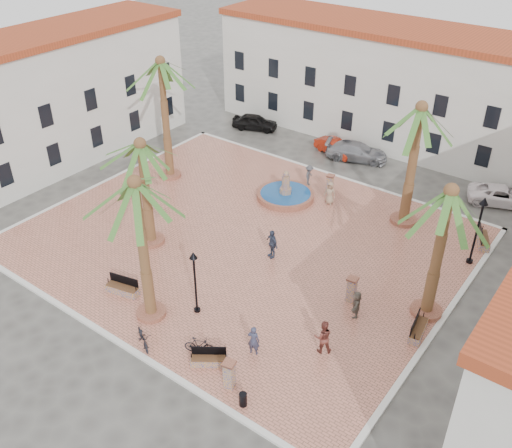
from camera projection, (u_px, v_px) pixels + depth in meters
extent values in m
plane|color=#56544F|center=(243.00, 240.00, 36.25)|extent=(120.00, 120.00, 0.00)
cube|color=tan|center=(243.00, 239.00, 36.21)|extent=(26.00, 22.00, 0.15)
cube|color=silver|center=(331.00, 175.00, 43.65)|extent=(26.30, 0.30, 0.16)
cube|color=silver|center=(110.00, 337.00, 28.77)|extent=(26.30, 0.30, 0.16)
cube|color=silver|center=(441.00, 322.00, 29.68)|extent=(0.30, 22.30, 0.16)
cube|color=silver|center=(106.00, 181.00, 42.74)|extent=(0.30, 22.30, 0.16)
cube|color=silver|center=(390.00, 87.00, 47.35)|extent=(30.00, 7.00, 9.00)
cube|color=#A33B1D|center=(397.00, 28.00, 44.79)|extent=(30.40, 7.40, 0.50)
cube|color=black|center=(240.00, 93.00, 52.83)|extent=(1.00, 0.12, 1.60)
cube|color=black|center=(273.00, 101.00, 50.95)|extent=(1.00, 0.12, 1.60)
cube|color=black|center=(309.00, 111.00, 49.06)|extent=(1.00, 0.12, 1.60)
cube|color=black|center=(347.00, 121.00, 47.18)|extent=(1.00, 0.12, 1.60)
cube|color=black|center=(389.00, 131.00, 45.29)|extent=(1.00, 0.12, 1.60)
cube|color=black|center=(434.00, 143.00, 43.41)|extent=(1.00, 0.12, 1.60)
cube|color=black|center=(483.00, 156.00, 41.53)|extent=(1.00, 0.12, 1.60)
cube|color=black|center=(240.00, 61.00, 51.22)|extent=(1.00, 0.12, 1.60)
cube|color=black|center=(274.00, 68.00, 49.33)|extent=(1.00, 0.12, 1.60)
cube|color=black|center=(310.00, 76.00, 47.45)|extent=(1.00, 0.12, 1.60)
cube|color=black|center=(350.00, 85.00, 45.56)|extent=(1.00, 0.12, 1.60)
cube|color=black|center=(394.00, 95.00, 43.68)|extent=(1.00, 0.12, 1.60)
cube|color=black|center=(441.00, 106.00, 41.79)|extent=(1.00, 0.12, 1.60)
cube|color=black|center=(492.00, 117.00, 39.91)|extent=(1.00, 0.12, 1.60)
cube|color=black|center=(481.00, 398.00, 22.85)|extent=(0.12, 1.00, 1.60)
cube|color=black|center=(508.00, 345.00, 25.36)|extent=(0.12, 1.00, 1.60)
cube|color=black|center=(463.00, 408.00, 18.72)|extent=(0.12, 1.00, 1.60)
cube|color=black|center=(498.00, 343.00, 21.24)|extent=(0.12, 1.00, 1.60)
cube|color=silver|center=(45.00, 105.00, 43.24)|extent=(6.00, 24.00, 9.50)
cube|color=#A33B1D|center=(31.00, 37.00, 40.55)|extent=(6.40, 24.40, 0.50)
cube|color=black|center=(5.00, 175.00, 39.06)|extent=(0.12, 1.00, 1.60)
cube|color=black|center=(54.00, 154.00, 41.77)|extent=(0.12, 1.00, 1.60)
cube|color=black|center=(97.00, 136.00, 44.47)|extent=(0.12, 1.00, 1.60)
cube|color=black|center=(134.00, 121.00, 47.18)|extent=(0.12, 1.00, 1.60)
cube|color=black|center=(168.00, 107.00, 49.88)|extent=(0.12, 1.00, 1.60)
cube|color=black|center=(46.00, 116.00, 40.15)|extent=(0.12, 1.00, 1.60)
cube|color=black|center=(91.00, 100.00, 42.86)|extent=(0.12, 1.00, 1.60)
cube|color=black|center=(130.00, 85.00, 45.56)|extent=(0.12, 1.00, 1.60)
cube|color=black|center=(165.00, 73.00, 48.26)|extent=(0.12, 1.00, 1.60)
cylinder|color=#A45B44|center=(285.00, 195.00, 40.42)|extent=(4.06, 4.06, 0.39)
cylinder|color=#194C8C|center=(286.00, 193.00, 40.33)|extent=(3.58, 3.58, 0.06)
cylinder|color=#8F6F5E|center=(286.00, 193.00, 40.32)|extent=(0.87, 0.87, 0.77)
cylinder|color=#8F6F5E|center=(286.00, 183.00, 39.90)|extent=(0.58, 0.58, 1.16)
sphere|color=#8F6F5E|center=(286.00, 174.00, 39.51)|extent=(0.43, 0.43, 0.43)
cylinder|color=#A45B44|center=(171.00, 174.00, 43.25)|extent=(1.60, 1.60, 0.24)
cylinder|color=brown|center=(166.00, 120.00, 40.88)|extent=(0.52, 0.52, 8.56)
sphere|color=brown|center=(160.00, 61.00, 38.57)|extent=(0.70, 0.70, 0.70)
cylinder|color=#A45B44|center=(151.00, 240.00, 35.78)|extent=(1.66, 1.66, 0.25)
cylinder|color=brown|center=(146.00, 193.00, 33.97)|extent=(0.54, 0.54, 6.48)
sphere|color=brown|center=(140.00, 143.00, 32.23)|extent=(0.73, 0.73, 0.73)
cylinder|color=#A45B44|center=(151.00, 312.00, 30.06)|extent=(1.56, 1.56, 0.23)
cylinder|color=brown|center=(143.00, 251.00, 27.92)|extent=(0.51, 0.51, 7.70)
sphere|color=brown|center=(134.00, 182.00, 25.84)|extent=(0.68, 0.68, 0.68)
cylinder|color=#A45B44|center=(426.00, 310.00, 30.18)|extent=(1.66, 1.66, 0.25)
cylinder|color=brown|center=(438.00, 254.00, 28.19)|extent=(0.54, 0.54, 7.15)
sphere|color=brown|center=(451.00, 190.00, 26.26)|extent=(0.73, 0.73, 0.73)
cylinder|color=#A45B44|center=(403.00, 220.00, 37.79)|extent=(1.75, 1.75, 0.26)
cylinder|color=brown|center=(412.00, 166.00, 35.64)|extent=(0.57, 0.57, 7.73)
sphere|color=brown|center=(422.00, 107.00, 33.56)|extent=(0.77, 0.77, 0.77)
cube|color=#8F6F5E|center=(123.00, 290.00, 31.47)|extent=(2.01, 1.01, 0.43)
cube|color=#56351E|center=(122.00, 287.00, 31.34)|extent=(1.89, 0.94, 0.06)
cube|color=black|center=(124.00, 280.00, 31.37)|extent=(1.78, 0.47, 0.54)
cylinder|color=black|center=(108.00, 281.00, 31.58)|extent=(0.05, 0.05, 0.32)
cylinder|color=black|center=(136.00, 289.00, 30.97)|extent=(0.05, 0.05, 0.32)
cube|color=#8F6F5E|center=(209.00, 361.00, 27.02)|extent=(1.73, 1.45, 0.39)
cube|color=#56351E|center=(209.00, 358.00, 26.90)|extent=(1.62, 1.36, 0.06)
cube|color=black|center=(209.00, 351.00, 26.94)|extent=(1.36, 1.00, 0.48)
cylinder|color=black|center=(191.00, 356.00, 26.85)|extent=(0.05, 0.05, 0.29)
cylinder|color=black|center=(226.00, 356.00, 26.83)|extent=(0.05, 0.05, 0.29)
cube|color=#8F6F5E|center=(418.00, 331.00, 28.74)|extent=(0.85, 1.94, 0.42)
cube|color=#56351E|center=(419.00, 327.00, 28.61)|extent=(0.78, 1.83, 0.06)
cube|color=black|center=(415.00, 322.00, 28.55)|extent=(0.32, 1.76, 0.52)
cylinder|color=black|center=(415.00, 337.00, 27.89)|extent=(0.05, 0.05, 0.31)
cylinder|color=black|center=(424.00, 315.00, 29.20)|extent=(0.05, 0.05, 0.31)
cube|color=#8F6F5E|center=(483.00, 241.00, 35.51)|extent=(1.34, 2.05, 0.44)
cube|color=#56351E|center=(484.00, 238.00, 35.38)|extent=(1.25, 1.93, 0.07)
cube|color=black|center=(481.00, 233.00, 35.26)|extent=(0.80, 1.73, 0.55)
cylinder|color=black|center=(486.00, 244.00, 34.54)|extent=(0.05, 0.05, 0.33)
cylinder|color=black|center=(483.00, 228.00, 36.07)|extent=(0.05, 0.05, 0.33)
cylinder|color=black|center=(197.00, 310.00, 30.30)|extent=(0.34, 0.34, 0.15)
cylinder|color=black|center=(195.00, 284.00, 29.37)|extent=(0.11, 0.11, 3.42)
cone|color=black|center=(193.00, 255.00, 28.37)|extent=(0.42, 0.42, 0.38)
sphere|color=beige|center=(193.00, 257.00, 28.45)|extent=(0.23, 0.23, 0.23)
cylinder|color=black|center=(469.00, 261.00, 33.97)|extent=(0.40, 0.40, 0.18)
cylinder|color=black|center=(476.00, 233.00, 32.90)|extent=(0.13, 0.13, 3.96)
cone|color=black|center=(485.00, 201.00, 31.74)|extent=(0.48, 0.48, 0.44)
sphere|color=beige|center=(484.00, 203.00, 31.83)|extent=(0.26, 0.26, 0.26)
cube|color=#8F6F5E|center=(229.00, 376.00, 25.60)|extent=(0.52, 0.52, 1.42)
cube|color=#A45B44|center=(229.00, 363.00, 25.19)|extent=(0.65, 0.65, 0.11)
cube|color=#8F6F5E|center=(330.00, 185.00, 40.70)|extent=(0.49, 0.49, 1.36)
cube|color=#A45B44|center=(331.00, 176.00, 40.30)|extent=(0.61, 0.61, 0.10)
cube|color=#8F6F5E|center=(352.00, 290.00, 30.69)|extent=(0.47, 0.47, 1.42)
cube|color=#A45B44|center=(353.00, 279.00, 30.27)|extent=(0.58, 0.58, 0.11)
cylinder|color=black|center=(243.00, 399.00, 24.92)|extent=(0.36, 0.36, 0.69)
imported|color=#31354E|center=(254.00, 340.00, 27.31)|extent=(0.69, 0.55, 1.66)
imported|color=black|center=(143.00, 338.00, 27.98)|extent=(1.86, 1.40, 0.93)
imported|color=brown|center=(323.00, 337.00, 27.38)|extent=(1.14, 1.10, 1.85)
imported|color=black|center=(199.00, 345.00, 27.56)|extent=(1.54, 1.07, 0.91)
imported|color=#9C7E64|center=(330.00, 193.00, 39.41)|extent=(0.89, 0.67, 1.64)
imported|color=#313B51|center=(272.00, 244.00, 34.01)|extent=(1.18, 0.84, 1.87)
imported|color=#404145|center=(309.00, 176.00, 41.63)|extent=(0.87, 1.17, 1.61)
imported|color=#685C50|center=(356.00, 304.00, 29.63)|extent=(1.01, 1.51, 1.56)
imported|color=black|center=(255.00, 122.00, 50.85)|extent=(4.33, 2.93, 1.37)
imported|color=red|center=(335.00, 147.00, 46.54)|extent=(3.92, 2.21, 1.22)
imported|color=#9A9BA2|center=(357.00, 151.00, 45.63)|extent=(5.31, 3.46, 1.43)
imported|color=white|center=(503.00, 195.00, 39.76)|extent=(5.20, 3.75, 1.31)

